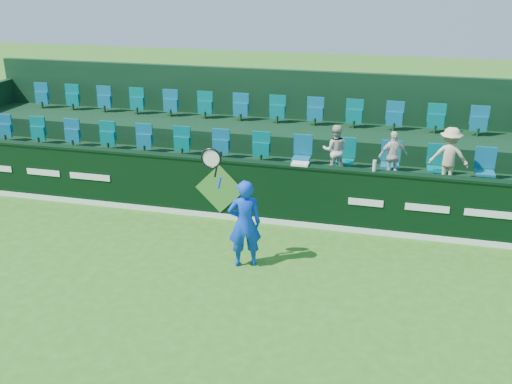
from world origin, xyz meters
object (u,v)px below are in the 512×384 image
(tennis_player, at_px, (244,223))
(spectator_left, at_px, (335,150))
(spectator_middle, at_px, (393,156))
(drinks_bottle, at_px, (374,166))
(towel, at_px, (300,164))
(spectator_right, at_px, (449,156))

(tennis_player, height_order, spectator_left, tennis_player)
(spectator_middle, bearing_deg, tennis_player, 29.75)
(tennis_player, relative_size, drinks_bottle, 10.12)
(spectator_left, height_order, spectator_middle, spectator_left)
(spectator_left, distance_m, spectator_middle, 1.26)
(spectator_left, distance_m, drinks_bottle, 1.45)
(drinks_bottle, bearing_deg, tennis_player, -137.48)
(spectator_middle, height_order, drinks_bottle, spectator_middle)
(spectator_middle, distance_m, towel, 2.16)
(tennis_player, distance_m, drinks_bottle, 2.99)
(spectator_left, xyz_separation_m, spectator_right, (2.41, 0.00, 0.05))
(tennis_player, height_order, towel, tennis_player)
(spectator_left, distance_m, spectator_right, 2.41)
(spectator_right, bearing_deg, drinks_bottle, 42.82)
(spectator_right, bearing_deg, tennis_player, 46.29)
(tennis_player, relative_size, spectator_left, 1.99)
(spectator_middle, distance_m, drinks_bottle, 1.18)
(spectator_middle, xyz_separation_m, spectator_right, (1.15, 0.00, 0.08))
(spectator_middle, bearing_deg, spectator_left, -21.34)
(towel, bearing_deg, spectator_right, 20.51)
(spectator_left, xyz_separation_m, towel, (-0.58, -1.12, 0.00))
(spectator_left, bearing_deg, spectator_middle, 172.77)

